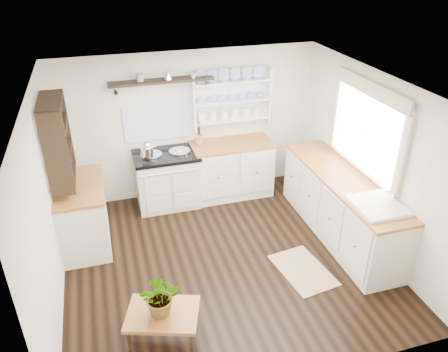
# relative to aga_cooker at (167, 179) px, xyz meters

# --- Properties ---
(floor) EXTENTS (4.00, 3.80, 0.01)m
(floor) POSITION_rel_aga_cooker_xyz_m (0.45, -1.57, -0.44)
(floor) COLOR black
(floor) RESTS_ON ground
(wall_back) EXTENTS (4.00, 0.02, 2.30)m
(wall_back) POSITION_rel_aga_cooker_xyz_m (0.45, 0.33, 0.71)
(wall_back) COLOR beige
(wall_back) RESTS_ON ground
(wall_right) EXTENTS (0.02, 3.80, 2.30)m
(wall_right) POSITION_rel_aga_cooker_xyz_m (2.45, -1.57, 0.71)
(wall_right) COLOR beige
(wall_right) RESTS_ON ground
(wall_left) EXTENTS (0.02, 3.80, 2.30)m
(wall_left) POSITION_rel_aga_cooker_xyz_m (-1.55, -1.57, 0.71)
(wall_left) COLOR beige
(wall_left) RESTS_ON ground
(ceiling) EXTENTS (4.00, 3.80, 0.01)m
(ceiling) POSITION_rel_aga_cooker_xyz_m (0.45, -1.57, 1.86)
(ceiling) COLOR white
(ceiling) RESTS_ON wall_back
(window) EXTENTS (0.08, 1.55, 1.22)m
(window) POSITION_rel_aga_cooker_xyz_m (2.39, -1.42, 1.12)
(window) COLOR white
(window) RESTS_ON wall_right
(aga_cooker) EXTENTS (0.97, 0.68, 0.90)m
(aga_cooker) POSITION_rel_aga_cooker_xyz_m (0.00, 0.00, 0.00)
(aga_cooker) COLOR beige
(aga_cooker) RESTS_ON floor
(back_cabinets) EXTENTS (1.27, 0.63, 0.90)m
(back_cabinets) POSITION_rel_aga_cooker_xyz_m (1.05, 0.03, 0.02)
(back_cabinets) COLOR beige
(back_cabinets) RESTS_ON floor
(right_cabinets) EXTENTS (0.62, 2.43, 0.90)m
(right_cabinets) POSITION_rel_aga_cooker_xyz_m (2.15, -1.47, 0.02)
(right_cabinets) COLOR beige
(right_cabinets) RESTS_ON floor
(belfast_sink) EXTENTS (0.55, 0.60, 0.45)m
(belfast_sink) POSITION_rel_aga_cooker_xyz_m (2.15, -2.22, 0.36)
(belfast_sink) COLOR white
(belfast_sink) RESTS_ON right_cabinets
(left_cabinets) EXTENTS (0.62, 1.13, 0.90)m
(left_cabinets) POSITION_rel_aga_cooker_xyz_m (-1.25, -0.67, 0.02)
(left_cabinets) COLOR beige
(left_cabinets) RESTS_ON floor
(plate_rack) EXTENTS (1.20, 0.22, 0.90)m
(plate_rack) POSITION_rel_aga_cooker_xyz_m (1.10, 0.29, 1.11)
(plate_rack) COLOR white
(plate_rack) RESTS_ON wall_back
(high_shelf) EXTENTS (1.50, 0.29, 0.16)m
(high_shelf) POSITION_rel_aga_cooker_xyz_m (0.05, 0.21, 1.47)
(high_shelf) COLOR black
(high_shelf) RESTS_ON wall_back
(left_shelving) EXTENTS (0.28, 0.80, 1.05)m
(left_shelving) POSITION_rel_aga_cooker_xyz_m (-1.39, -0.67, 1.11)
(left_shelving) COLOR black
(left_shelving) RESTS_ON wall_left
(kettle) EXTENTS (0.18, 0.18, 0.22)m
(kettle) POSITION_rel_aga_cooker_xyz_m (-0.28, -0.12, 0.60)
(kettle) COLOR silver
(kettle) RESTS_ON aga_cooker
(utensil_crock) EXTENTS (0.13, 0.13, 0.15)m
(utensil_crock) POSITION_rel_aga_cooker_xyz_m (0.54, 0.11, 0.54)
(utensil_crock) COLOR #AD673F
(utensil_crock) RESTS_ON back_cabinets
(center_table) EXTENTS (0.84, 0.71, 0.39)m
(center_table) POSITION_rel_aga_cooker_xyz_m (-0.52, -2.64, -0.10)
(center_table) COLOR brown
(center_table) RESTS_ON floor
(potted_plant) EXTENTS (0.45, 0.40, 0.45)m
(potted_plant) POSITION_rel_aga_cooker_xyz_m (-0.52, -2.64, 0.17)
(potted_plant) COLOR #3F7233
(potted_plant) RESTS_ON center_table
(floor_rug) EXTENTS (0.66, 0.92, 0.02)m
(floor_rug) POSITION_rel_aga_cooker_xyz_m (1.34, -2.07, -0.43)
(floor_rug) COLOR brown
(floor_rug) RESTS_ON floor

